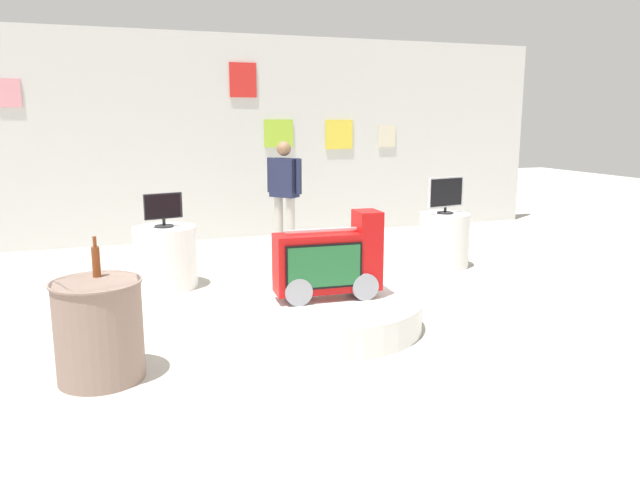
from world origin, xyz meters
name	(u,v)px	position (x,y,z in m)	size (l,w,h in m)	color
ground_plane	(298,323)	(0.00, 0.00, 0.00)	(30.00, 30.00, 0.00)	#B2ADA3
back_wall_display	(213,138)	(0.00, 4.50, 1.63)	(11.65, 0.13, 3.25)	silver
main_display_pedestal	(328,312)	(0.24, -0.18, 0.14)	(1.77, 1.77, 0.28)	silver
novelty_firetruck_tv	(330,264)	(0.25, -0.19, 0.61)	(1.01, 0.41, 0.82)	gray
display_pedestal_left_rear	(444,240)	(2.52, 1.56, 0.36)	(0.65, 0.65, 0.71)	silver
tv_on_left_rear	(446,194)	(2.51, 1.56, 0.97)	(0.57, 0.21, 0.48)	black
display_pedestal_center_rear	(166,257)	(-1.06, 1.75, 0.36)	(0.71, 0.71, 0.71)	silver
tv_on_center_rear	(163,209)	(-1.06, 1.74, 0.92)	(0.44, 0.22, 0.39)	black
side_table_round	(99,329)	(-1.78, -0.72, 0.39)	(0.67, 0.67, 0.77)	gray
bottle_on_side_table	(96,261)	(-1.77, -0.59, 0.89)	(0.06, 0.06, 0.31)	brown
shopper_browsing_near_truck	(284,190)	(0.68, 2.79, 0.96)	(0.40, 0.45, 1.63)	#B2ADA3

